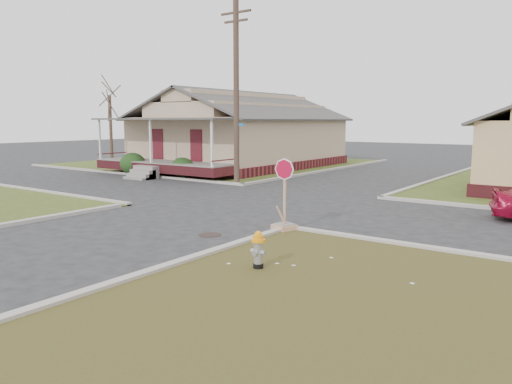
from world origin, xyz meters
The scene contains 11 objects.
ground centered at (0.00, 0.00, 0.00)m, with size 120.00×120.00×0.00m, color #242527.
verge_far_left centered at (-13.00, 18.00, 0.03)m, with size 19.00×19.00×0.05m, color #334719.
curbs centered at (0.00, 5.00, 0.00)m, with size 80.00×40.00×0.12m, color #B0A89F, non-canonical shape.
manhole centered at (2.20, -0.50, 0.01)m, with size 0.64×0.64×0.01m, color black.
corner_house centered at (-10.00, 16.68, 2.28)m, with size 10.10×15.50×5.30m.
utility_pole centered at (-4.20, 8.90, 4.66)m, with size 1.80×0.28×9.00m.
tree_far_left centered at (-18.00, 12.00, 2.50)m, with size 0.22×0.22×4.90m, color #3F2E24.
fire_hydrant centered at (5.25, -2.42, 0.50)m, with size 0.30×0.30×0.82m.
stop_sign centered at (3.63, 1.16, 0.50)m, with size 0.59×0.58×2.09m.
hedge_left centered at (-12.03, 8.83, 0.65)m, with size 1.57×1.29×1.20m, color black.
hedge_right centered at (-8.39, 9.30, 0.60)m, with size 1.44×1.18×1.10m, color black.
Camera 1 is at (11.33, -10.91, 3.21)m, focal length 35.00 mm.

